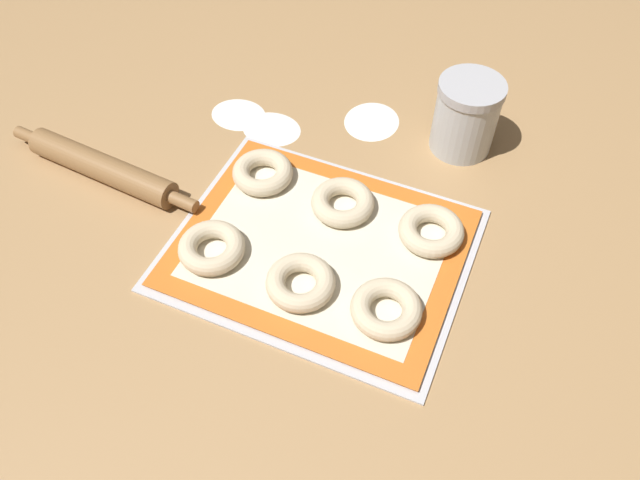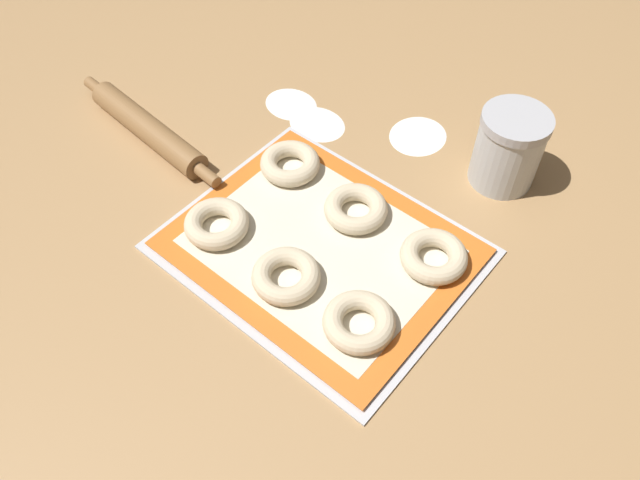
% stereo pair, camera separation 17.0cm
% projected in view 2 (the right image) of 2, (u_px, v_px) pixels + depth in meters
% --- Properties ---
extents(ground_plane, '(2.80, 2.80, 0.00)m').
position_uv_depth(ground_plane, '(312.00, 248.00, 0.97)').
color(ground_plane, '#A87F51').
extents(baking_tray, '(0.45, 0.36, 0.01)m').
position_uv_depth(baking_tray, '(320.00, 249.00, 0.96)').
color(baking_tray, silver).
rests_on(baking_tray, ground_plane).
extents(baking_mat, '(0.42, 0.34, 0.00)m').
position_uv_depth(baking_mat, '(320.00, 247.00, 0.96)').
color(baking_mat, orange).
rests_on(baking_mat, baking_tray).
extents(bagel_front_left, '(0.10, 0.10, 0.03)m').
position_uv_depth(bagel_front_left, '(217.00, 224.00, 0.97)').
color(bagel_front_left, beige).
rests_on(bagel_front_left, baking_mat).
extents(bagel_front_center, '(0.10, 0.10, 0.03)m').
position_uv_depth(bagel_front_center, '(286.00, 276.00, 0.90)').
color(bagel_front_center, beige).
rests_on(bagel_front_center, baking_mat).
extents(bagel_front_right, '(0.10, 0.10, 0.03)m').
position_uv_depth(bagel_front_right, '(359.00, 322.00, 0.86)').
color(bagel_front_right, beige).
rests_on(bagel_front_right, baking_mat).
extents(bagel_back_left, '(0.10, 0.10, 0.03)m').
position_uv_depth(bagel_back_left, '(290.00, 163.00, 1.05)').
color(bagel_back_left, beige).
rests_on(bagel_back_left, baking_mat).
extents(bagel_back_center, '(0.10, 0.10, 0.03)m').
position_uv_depth(bagel_back_center, '(356.00, 209.00, 0.99)').
color(bagel_back_center, beige).
rests_on(bagel_back_center, baking_mat).
extents(bagel_back_right, '(0.10, 0.10, 0.03)m').
position_uv_depth(bagel_back_right, '(434.00, 256.00, 0.93)').
color(bagel_back_right, beige).
rests_on(bagel_back_right, baking_mat).
extents(flour_canister, '(0.11, 0.11, 0.13)m').
position_uv_depth(flour_canister, '(508.00, 149.00, 1.01)').
color(flour_canister, silver).
rests_on(flour_canister, ground_plane).
extents(rolling_pin, '(0.38, 0.07, 0.05)m').
position_uv_depth(rolling_pin, '(148.00, 128.00, 1.11)').
color(rolling_pin, olive).
rests_on(rolling_pin, ground_plane).
extents(flour_patch_near, '(0.11, 0.09, 0.00)m').
position_uv_depth(flour_patch_near, '(317.00, 124.00, 1.15)').
color(flour_patch_near, white).
rests_on(flour_patch_near, ground_plane).
extents(flour_patch_far, '(0.10, 0.11, 0.00)m').
position_uv_depth(flour_patch_far, '(418.00, 136.00, 1.13)').
color(flour_patch_far, white).
rests_on(flour_patch_far, ground_plane).
extents(flour_patch_side, '(0.10, 0.09, 0.00)m').
position_uv_depth(flour_patch_side, '(291.00, 104.00, 1.18)').
color(flour_patch_side, white).
rests_on(flour_patch_side, ground_plane).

